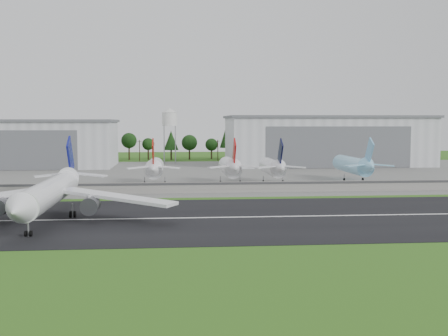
{
  "coord_description": "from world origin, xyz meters",
  "views": [
    {
      "loc": [
        -3.26,
        -116.56,
        21.8
      ],
      "look_at": [
        10.98,
        40.0,
        9.0
      ],
      "focal_mm": 45.0,
      "sensor_mm": 36.0,
      "label": 1
    }
  ],
  "objects": [
    {
      "name": "utility_poles",
      "position": [
        0.0,
        200.0,
        0.0
      ],
      "size": [
        230.0,
        3.0,
        12.0
      ],
      "primitive_type": null,
      "color": "black",
      "rests_on": "ground"
    },
    {
      "name": "parked_jet_navy",
      "position": [
        31.84,
        76.55,
        6.12
      ],
      "size": [
        7.36,
        31.29,
        16.63
      ],
      "color": "white",
      "rests_on": "ground"
    },
    {
      "name": "blast_fence",
      "position": [
        0.0,
        54.99,
        1.81
      ],
      "size": [
        240.0,
        0.61,
        3.5
      ],
      "color": "gray",
      "rests_on": "ground"
    },
    {
      "name": "parked_jet_skyblue",
      "position": [
        62.66,
        81.58,
        6.28
      ],
      "size": [
        7.36,
        37.29,
        16.84
      ],
      "color": "#8DD1F4",
      "rests_on": "ground"
    },
    {
      "name": "parked_jet_red_a",
      "position": [
        -9.66,
        76.57,
        6.24
      ],
      "size": [
        7.36,
        31.29,
        16.75
      ],
      "color": "white",
      "rests_on": "ground"
    },
    {
      "name": "main_airliner",
      "position": [
        -30.8,
        9.56,
        4.89
      ],
      "size": [
        57.29,
        59.04,
        18.17
      ],
      "rotation": [
        0.0,
        0.0,
        3.15
      ],
      "color": "white",
      "rests_on": "runway"
    },
    {
      "name": "parked_jet_red_b",
      "position": [
        16.63,
        76.58,
        6.31
      ],
      "size": [
        7.36,
        31.29,
        16.83
      ],
      "color": "silver",
      "rests_on": "ground"
    },
    {
      "name": "ground",
      "position": [
        0.0,
        0.0,
        0.0
      ],
      "size": [
        600.0,
        600.0,
        0.0
      ],
      "primitive_type": "plane",
      "color": "#285714",
      "rests_on": "ground"
    },
    {
      "name": "hangar_east",
      "position": [
        75.0,
        164.92,
        12.63
      ],
      "size": [
        102.0,
        47.0,
        25.2
      ],
      "color": "silver",
      "rests_on": "ground"
    },
    {
      "name": "runway",
      "position": [
        0.0,
        10.0,
        0.05
      ],
      "size": [
        320.0,
        60.0,
        0.1
      ],
      "primitive_type": "cube",
      "color": "black",
      "rests_on": "ground"
    },
    {
      "name": "treeline",
      "position": [
        0.0,
        215.0,
        0.0
      ],
      "size": [
        320.0,
        16.0,
        22.0
      ],
      "primitive_type": null,
      "color": "black",
      "rests_on": "ground"
    },
    {
      "name": "runway_centerline",
      "position": [
        0.0,
        10.0,
        0.11
      ],
      "size": [
        220.0,
        1.0,
        0.02
      ],
      "primitive_type": "cube",
      "color": "white",
      "rests_on": "runway"
    },
    {
      "name": "water_tower",
      "position": [
        -5.0,
        185.0,
        24.55
      ],
      "size": [
        8.4,
        8.4,
        29.4
      ],
      "color": "#99999E",
      "rests_on": "ground"
    },
    {
      "name": "hangar_west",
      "position": [
        -80.0,
        164.92,
        11.63
      ],
      "size": [
        97.0,
        44.0,
        23.2
      ],
      "color": "silver",
      "rests_on": "ground"
    },
    {
      "name": "apron",
      "position": [
        0.0,
        120.0,
        0.05
      ],
      "size": [
        320.0,
        150.0,
        0.1
      ],
      "primitive_type": "cube",
      "color": "slate",
      "rests_on": "ground"
    }
  ]
}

